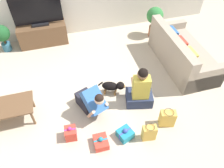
# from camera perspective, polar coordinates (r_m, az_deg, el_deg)

# --- Properties ---
(ground_plane) EXTENTS (16.00, 16.00, 0.00)m
(ground_plane) POSITION_cam_1_polar(r_m,az_deg,el_deg) (4.57, -6.42, -4.49)
(ground_plane) COLOR beige
(sofa_right) EXTENTS (0.92, 1.93, 0.84)m
(sofa_right) POSITION_cam_1_polar(r_m,az_deg,el_deg) (5.43, 17.62, 7.48)
(sofa_right) COLOR tan
(sofa_right) RESTS_ON ground_plane
(coffee_table) EXTENTS (1.10, 0.55, 0.41)m
(coffee_table) POSITION_cam_1_polar(r_m,az_deg,el_deg) (4.43, -26.82, -5.77)
(coffee_table) COLOR brown
(coffee_table) RESTS_ON ground_plane
(tv_console) EXTENTS (1.22, 0.47, 0.55)m
(tv_console) POSITION_cam_1_polar(r_m,az_deg,el_deg) (6.16, -17.56, 12.31)
(tv_console) COLOR brown
(tv_console) RESTS_ON ground_plane
(tv) EXTENTS (1.19, 0.20, 0.73)m
(tv) POSITION_cam_1_polar(r_m,az_deg,el_deg) (5.87, -18.91, 17.19)
(tv) COLOR black
(tv) RESTS_ON tv_console
(potted_plant_back_left) EXTENTS (0.41, 0.41, 0.71)m
(potted_plant_back_left) POSITION_cam_1_polar(r_m,az_deg,el_deg) (6.17, -26.80, 11.31)
(potted_plant_back_left) COLOR #336B84
(potted_plant_back_left) RESTS_ON ground_plane
(potted_plant_corner_right) EXTENTS (0.44, 0.44, 0.83)m
(potted_plant_corner_right) POSITION_cam_1_polar(r_m,az_deg,el_deg) (6.17, 11.08, 16.57)
(potted_plant_corner_right) COLOR #A36042
(potted_plant_corner_right) RESTS_ON ground_plane
(person_kneeling) EXTENTS (0.57, 0.82, 0.75)m
(person_kneeling) POSITION_cam_1_polar(r_m,az_deg,el_deg) (4.14, -5.44, -4.47)
(person_kneeling) COLOR #23232D
(person_kneeling) RESTS_ON ground_plane
(person_sitting) EXTENTS (0.60, 0.56, 0.95)m
(person_sitting) POSITION_cam_1_polar(r_m,az_deg,el_deg) (4.29, 7.36, -1.81)
(person_sitting) COLOR #283351
(person_sitting) RESTS_ON ground_plane
(dog) EXTENTS (0.54, 0.32, 0.33)m
(dog) POSITION_cam_1_polar(r_m,az_deg,el_deg) (4.53, 0.26, -0.58)
(dog) COLOR black
(dog) RESTS_ON ground_plane
(gift_box_a) EXTENTS (0.24, 0.29, 0.21)m
(gift_box_a) POSITION_cam_1_polar(r_m,az_deg,el_deg) (3.93, -2.92, -14.89)
(gift_box_a) COLOR red
(gift_box_a) RESTS_ON ground_plane
(gift_box_b) EXTENTS (0.32, 0.32, 0.23)m
(gift_box_b) POSITION_cam_1_polar(r_m,az_deg,el_deg) (4.00, 3.44, -12.85)
(gift_box_b) COLOR teal
(gift_box_b) RESTS_ON ground_plane
(gift_box_c) EXTENTS (0.21, 0.23, 0.30)m
(gift_box_c) POSITION_cam_1_polar(r_m,az_deg,el_deg) (4.02, -10.74, -12.48)
(gift_box_c) COLOR red
(gift_box_c) RESTS_ON ground_plane
(gift_bag_a) EXTENTS (0.31, 0.22, 0.37)m
(gift_bag_a) POSITION_cam_1_polar(r_m,az_deg,el_deg) (4.19, 14.24, -8.66)
(gift_bag_a) COLOR #E5B74C
(gift_bag_a) RESTS_ON ground_plane
(gift_bag_b) EXTENTS (0.26, 0.17, 0.36)m
(gift_bag_b) POSITION_cam_1_polar(r_m,az_deg,el_deg) (3.96, 9.66, -12.42)
(gift_bag_b) COLOR #E5B74C
(gift_bag_b) RESTS_ON ground_plane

